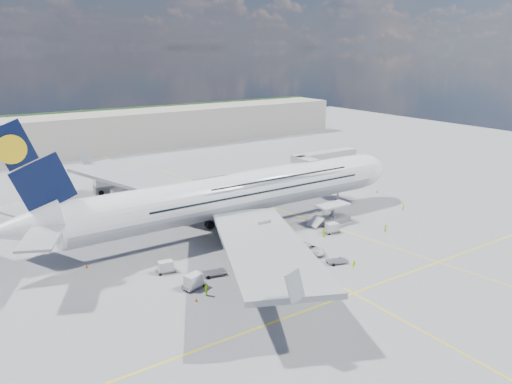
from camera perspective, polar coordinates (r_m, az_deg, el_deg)
ground at (r=84.10m, az=1.39°, el=-6.24°), size 300.00×300.00×0.00m
taxi_line_main at (r=84.10m, az=1.39°, el=-6.24°), size 0.25×220.00×0.01m
taxi_line_cross at (r=70.28m, az=11.04°, el=-11.28°), size 120.00×0.25×0.01m
taxi_line_diag at (r=99.49m, az=4.64°, el=-2.68°), size 14.16×99.06×0.01m
airliner at (r=89.83m, az=-2.14°, el=-0.13°), size 77.26×79.15×23.71m
jet_bridge at (r=115.54m, az=7.49°, el=3.42°), size 18.80×12.10×8.50m
cargo_loader at (r=95.76m, az=8.63°, el=-2.79°), size 8.53×3.20×3.67m
terminal at (r=166.67m, az=-17.96°, el=6.38°), size 180.00×16.00×12.00m
tree_line at (r=222.20m, az=-11.31°, el=8.59°), size 160.00×6.00×8.00m
dolly_row_a at (r=75.63m, az=-10.28°, el=-8.37°), size 3.08×2.00×1.81m
dolly_row_b at (r=71.52m, az=1.40°, el=-9.57°), size 3.09×1.85×1.87m
dolly_row_c at (r=74.18m, az=-4.80°, el=-9.16°), size 3.71×2.50×0.50m
dolly_back at (r=70.39m, az=-7.13°, el=-10.04°), size 3.59×2.51×2.06m
dolly_nose_far at (r=78.79m, az=9.23°, el=-7.78°), size 3.54×2.67×0.46m
dolly_nose_near at (r=90.73m, az=8.69°, el=-4.05°), size 3.03×1.82×1.83m
baggage_tug at (r=84.87m, az=2.47°, el=-5.40°), size 3.33×1.77×2.00m
catering_truck_inner at (r=108.60m, az=-14.69°, el=-0.60°), size 6.20×2.59×3.66m
catering_truck_outer at (r=118.93m, az=-16.39°, el=0.86°), size 7.34×2.94×4.35m
service_van at (r=81.66m, az=6.24°, el=-6.48°), size 3.48×5.71×1.48m
crew_nose at (r=106.04m, az=16.49°, el=-1.62°), size 0.76×0.66×1.76m
crew_loader at (r=92.90m, az=14.62°, el=-4.07°), size 0.94×0.89×1.53m
crew_wing at (r=68.26m, az=-5.67°, el=-11.05°), size 0.54×1.12×1.84m
crew_van at (r=88.78m, az=7.78°, el=-4.61°), size 0.77×0.90×1.57m
crew_tug at (r=76.91m, az=11.14°, el=-8.14°), size 1.06×0.64×1.59m
cone_nose at (r=117.96m, az=13.67°, el=0.08°), size 0.50×0.50×0.63m
cone_wing_left_inner at (r=102.43m, az=-10.07°, el=-2.17°), size 0.45×0.45×0.58m
cone_wing_left_outer at (r=113.17m, az=-13.22°, el=-0.58°), size 0.48×0.48×0.61m
cone_wing_right_inner at (r=74.96m, az=-0.45°, el=-8.90°), size 0.47×0.47×0.60m
cone_wing_right_outer at (r=67.37m, az=-6.85°, el=-12.13°), size 0.39×0.39×0.50m
cone_tail at (r=80.45m, az=-18.76°, el=-8.02°), size 0.45×0.45×0.57m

